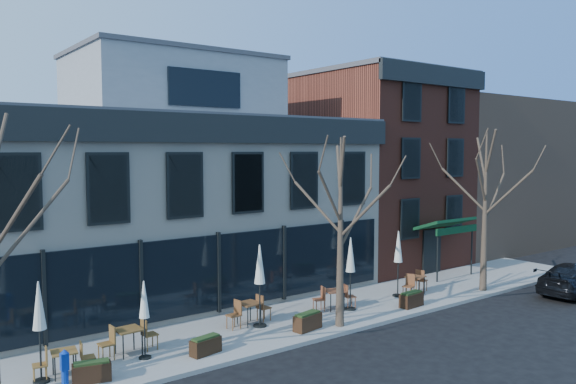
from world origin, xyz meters
TOP-DOWN VIEW (x-y plane):
  - ground at (0.00, 0.00)m, footprint 120.00×120.00m
  - sidewalk_front at (3.25, -2.15)m, footprint 33.50×4.70m
  - corner_building at (0.07, 5.07)m, footprint 18.39×10.39m
  - red_brick_building at (13.00, 4.98)m, footprint 8.20×11.78m
  - bg_building at (23.00, 6.00)m, footprint 12.00×12.00m
  - tree_mid at (3.01, -3.90)m, footprint 3.50×3.55m
  - tree_right at (12.01, -3.90)m, footprint 3.72×3.77m
  - call_box at (-6.89, -3.88)m, footprint 0.24×0.24m
  - cafe_set_0 at (-6.58, -2.64)m, footprint 1.80×0.80m
  - cafe_set_1 at (-4.44, -2.07)m, footprint 1.99×0.83m
  - cafe_set_3 at (0.34, -1.76)m, footprint 2.00×0.87m
  - cafe_set_4 at (4.26, -2.17)m, footprint 1.93×1.00m
  - cafe_set_5 at (8.86, -2.50)m, footprint 1.99×1.02m
  - umbrella_0 at (-7.23, -2.68)m, footprint 0.46×0.46m
  - umbrella_1 at (-4.15, -2.69)m, footprint 0.40×0.40m
  - umbrella_2 at (0.55, -2.19)m, footprint 0.49×0.49m
  - umbrella_3 at (4.78, -2.56)m, footprint 0.48×0.48m
  - umbrella_4 at (7.95, -2.27)m, footprint 0.47×0.47m
  - planter_0 at (-6.07, -3.50)m, footprint 1.13×0.67m
  - planter_1 at (-2.43, -3.50)m, footprint 1.10×0.61m
  - planter_2 at (1.74, -3.55)m, footprint 1.21×0.67m
  - planter_3 at (7.13, -3.78)m, footprint 1.17×0.55m

SIDE VIEW (x-z plane):
  - ground at x=0.00m, z-range 0.00..0.00m
  - sidewalk_front at x=3.25m, z-range 0.00..0.15m
  - planter_1 at x=-2.43m, z-range 0.15..0.73m
  - planter_0 at x=-6.07m, z-range 0.15..0.74m
  - planter_3 at x=7.13m, z-range 0.15..0.78m
  - planter_2 at x=1.74m, z-range 0.15..0.79m
  - cafe_set_0 at x=-6.58m, z-range 0.16..1.09m
  - cafe_set_4 at x=4.26m, z-range 0.16..1.15m
  - cafe_set_5 at x=8.86m, z-range 0.16..1.18m
  - cafe_set_3 at x=0.34m, z-range 0.16..1.20m
  - cafe_set_1 at x=-4.44m, z-range 0.16..1.20m
  - call_box at x=-6.89m, z-range 0.19..1.42m
  - umbrella_1 at x=-4.15m, z-range 0.66..3.15m
  - umbrella_0 at x=-7.23m, z-range 0.75..3.65m
  - umbrella_4 at x=7.95m, z-range 0.76..3.72m
  - umbrella_3 at x=4.78m, z-range 0.77..3.78m
  - umbrella_2 at x=0.55m, z-range 0.79..3.88m
  - tree_mid at x=3.01m, z-range 0.27..7.31m
  - tree_right at x=12.01m, z-range 0.28..7.76m
  - corner_building at x=0.07m, z-range -0.83..10.27m
  - bg_building at x=23.00m, z-range 0.00..10.00m
  - red_brick_building at x=13.00m, z-range 0.05..11.22m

